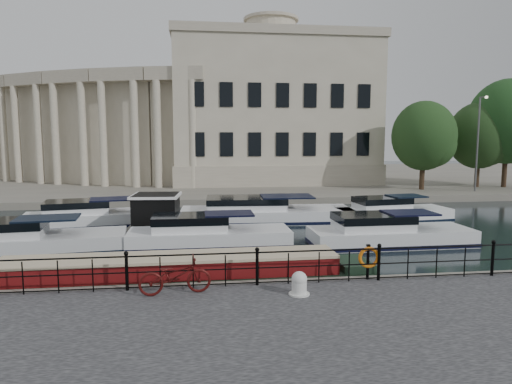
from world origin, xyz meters
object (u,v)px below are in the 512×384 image
at_px(mooring_bollard, 299,284).
at_px(harbour_hut, 157,215).
at_px(life_ring_post, 369,258).
at_px(bicycle, 175,276).
at_px(narrowboat, 172,279).

relative_size(mooring_bollard, harbour_hut, 0.19).
bearing_deg(life_ring_post, harbour_hut, 125.09).
xyz_separation_m(bicycle, life_ring_post, (6.21, 0.61, 0.17)).
distance_m(narrowboat, harbour_hut, 9.78).
relative_size(narrowboat, harbour_hut, 3.90).
bearing_deg(bicycle, harbour_hut, 0.55).
xyz_separation_m(bicycle, harbour_hut, (-1.58, 11.69, -0.16)).
bearing_deg(bicycle, narrowboat, -0.70).
relative_size(bicycle, narrowboat, 0.15).
bearing_deg(mooring_bollard, bicycle, 172.16).
distance_m(bicycle, harbour_hut, 11.80).
xyz_separation_m(life_ring_post, narrowboat, (-6.44, 1.41, -0.91)).
bearing_deg(life_ring_post, narrowboat, 167.62).
height_order(narrowboat, harbour_hut, harbour_hut).
bearing_deg(bicycle, life_ring_post, -91.53).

